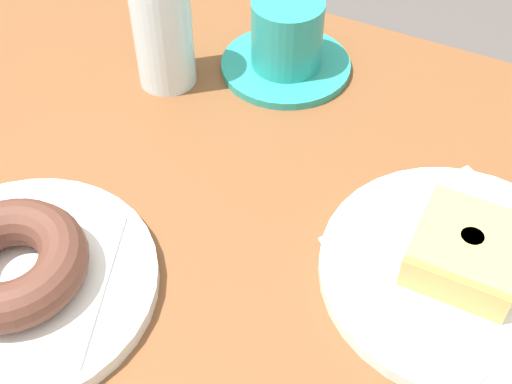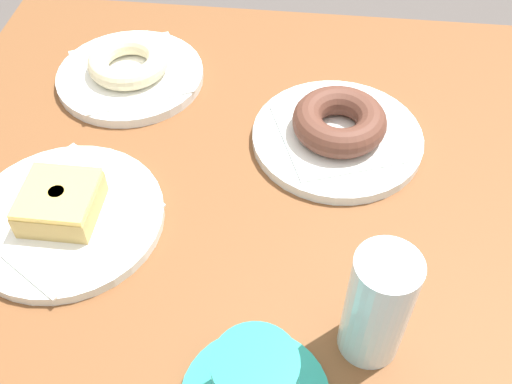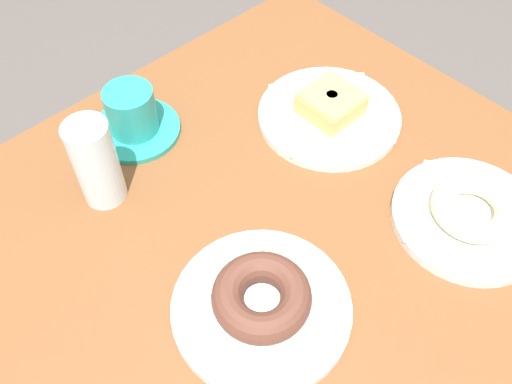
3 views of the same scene
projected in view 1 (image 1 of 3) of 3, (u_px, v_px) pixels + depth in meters
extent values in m
cube|color=brown|center=(154.00, 258.00, 0.62)|extent=(0.98, 0.81, 0.05)
cylinder|color=brown|center=(73.00, 170.00, 1.20)|extent=(0.06, 0.06, 0.67)
cylinder|color=white|center=(459.00, 272.00, 0.57)|extent=(0.23, 0.23, 0.01)
cube|color=white|center=(461.00, 266.00, 0.57)|extent=(0.23, 0.23, 0.00)
cube|color=tan|center=(466.00, 254.00, 0.55)|extent=(0.09, 0.09, 0.03)
cube|color=#FAD15E|center=(472.00, 239.00, 0.54)|extent=(0.08, 0.08, 0.01)
cylinder|color=tan|center=(472.00, 237.00, 0.54)|extent=(0.02, 0.02, 0.00)
cylinder|color=white|center=(19.00, 285.00, 0.56)|extent=(0.23, 0.23, 0.01)
cube|color=white|center=(16.00, 279.00, 0.56)|extent=(0.19, 0.19, 0.00)
torus|color=brown|center=(9.00, 263.00, 0.54)|extent=(0.12, 0.12, 0.04)
cylinder|color=silver|center=(162.00, 25.00, 0.71)|extent=(0.06, 0.06, 0.14)
cylinder|color=teal|center=(284.00, 65.00, 0.77)|extent=(0.15, 0.15, 0.01)
cylinder|color=teal|center=(285.00, 33.00, 0.74)|extent=(0.08, 0.08, 0.08)
cylinder|color=black|center=(286.00, 5.00, 0.71)|extent=(0.07, 0.07, 0.00)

